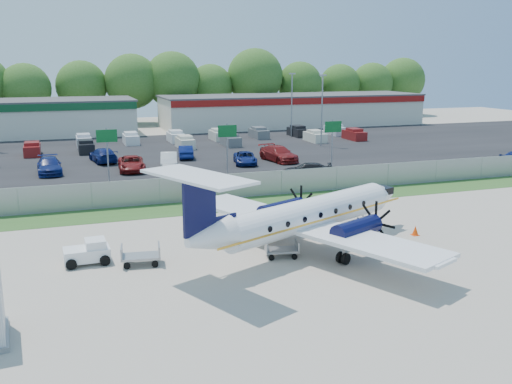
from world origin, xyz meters
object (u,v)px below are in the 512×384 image
object	(u,v)px
baggage_cart_near	(141,256)
baggage_cart_far	(282,249)
aircraft	(305,215)
pushback_tug	(89,252)

from	to	relation	value
baggage_cart_near	baggage_cart_far	distance (m)	7.70
aircraft	baggage_cart_near	size ratio (longest dim) A/B	7.93
baggage_cart_near	baggage_cart_far	xyz separation A→B (m)	(7.58, -1.33, -0.06)
baggage_cart_far	baggage_cart_near	bearing A→B (deg)	170.07
aircraft	baggage_cart_near	distance (m)	9.41
aircraft	pushback_tug	distance (m)	12.10
aircraft	pushback_tug	world-z (taller)	aircraft
aircraft	baggage_cart_far	distance (m)	2.42
aircraft	baggage_cart_near	world-z (taller)	aircraft
pushback_tug	aircraft	bearing A→B (deg)	-9.46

